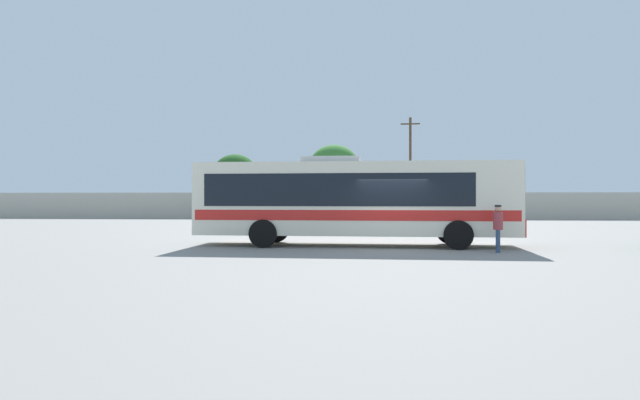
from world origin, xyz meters
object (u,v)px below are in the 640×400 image
object	(u,v)px
utility_pole_near	(410,165)
roadside_tree_left	(235,173)
attendant_by_bus_door	(498,225)
roadside_tree_midleft	(334,166)
coach_bus_cream_red	(351,198)
parked_car_second_maroon	(301,210)
parked_car_leftmost_grey	(227,211)

from	to	relation	value
utility_pole_near	roadside_tree_left	bearing A→B (deg)	170.93
attendant_by_bus_door	roadside_tree_left	size ratio (longest dim) A/B	0.25
attendant_by_bus_door	utility_pole_near	size ratio (longest dim) A/B	0.17
utility_pole_near	roadside_tree_left	xyz separation A→B (m)	(-17.41, 2.78, -0.51)
roadside_tree_midleft	roadside_tree_left	bearing A→B (deg)	178.24
coach_bus_cream_red	parked_car_second_maroon	bearing A→B (deg)	100.62
utility_pole_near	roadside_tree_midleft	xyz separation A→B (m)	(-7.32, 2.47, 0.15)
parked_car_leftmost_grey	roadside_tree_left	bearing A→B (deg)	99.40
roadside_tree_left	attendant_by_bus_door	bearing A→B (deg)	-64.44
coach_bus_cream_red	utility_pole_near	size ratio (longest dim) A/B	1.29
attendant_by_bus_door	utility_pole_near	distance (m)	33.52
parked_car_second_maroon	roadside_tree_left	world-z (taller)	roadside_tree_left
utility_pole_near	roadside_tree_midleft	size ratio (longest dim) A/B	1.32
coach_bus_cream_red	roadside_tree_midleft	distance (m)	33.68
parked_car_leftmost_grey	utility_pole_near	xyz separation A→B (m)	(15.66, 7.79, 4.12)
utility_pole_near	parked_car_leftmost_grey	bearing A→B (deg)	-153.56
parked_car_second_maroon	roadside_tree_left	xyz separation A→B (m)	(-7.86, 10.06, 3.58)
attendant_by_bus_door	roadside_tree_left	bearing A→B (deg)	115.56
parked_car_second_maroon	attendant_by_bus_door	bearing A→B (deg)	-70.15
parked_car_second_maroon	roadside_tree_midleft	distance (m)	10.86
utility_pole_near	coach_bus_cream_red	bearing A→B (deg)	-99.35
parked_car_second_maroon	roadside_tree_midleft	size ratio (longest dim) A/B	0.64
parked_car_second_maroon	roadside_tree_midleft	world-z (taller)	roadside_tree_midleft
attendant_by_bus_door	roadside_tree_left	world-z (taller)	roadside_tree_left
coach_bus_cream_red	roadside_tree_left	xyz separation A→B (m)	(-12.30, 33.76, 2.57)
attendant_by_bus_door	roadside_tree_left	distance (m)	40.13
coach_bus_cream_red	parked_car_leftmost_grey	xyz separation A→B (m)	(-10.55, 23.20, -1.04)
parked_car_second_maroon	coach_bus_cream_red	bearing A→B (deg)	-79.38
roadside_tree_midleft	parked_car_leftmost_grey	bearing A→B (deg)	-129.12
coach_bus_cream_red	attendant_by_bus_door	size ratio (longest dim) A/B	7.60
parked_car_second_maroon	utility_pole_near	distance (m)	12.68
attendant_by_bus_door	utility_pole_near	world-z (taller)	utility_pole_near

